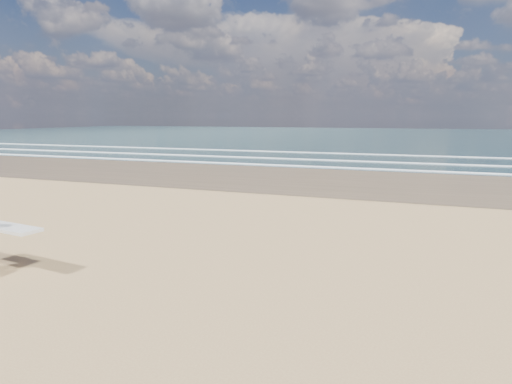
% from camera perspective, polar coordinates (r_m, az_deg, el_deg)
% --- Properties ---
extents(ocean, '(220.00, 100.00, 0.02)m').
position_cam_1_polar(ocean, '(78.80, 29.34, 5.90)').
color(ocean, '#173034').
rests_on(ocean, ground).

